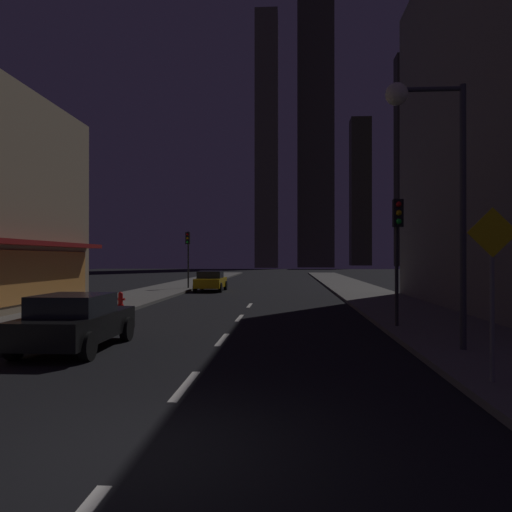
{
  "coord_description": "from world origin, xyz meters",
  "views": [
    {
      "loc": [
        1.91,
        -5.98,
        2.39
      ],
      "look_at": [
        0.0,
        23.85,
        2.5
      ],
      "focal_mm": 34.88,
      "sensor_mm": 36.0,
      "label": 1
    }
  ],
  "objects": [
    {
      "name": "car_parked_far",
      "position": [
        -3.6,
        29.3,
        0.74
      ],
      "size": [
        1.98,
        4.24,
        1.45
      ],
      "color": "gold",
      "rests_on": "ground"
    },
    {
      "name": "fire_hydrant_far_left",
      "position": [
        -5.9,
        16.78,
        0.45
      ],
      "size": [
        0.42,
        0.3,
        0.65
      ],
      "color": "red",
      "rests_on": "sidewalk_left"
    },
    {
      "name": "sidewalk_right",
      "position": [
        7.0,
        32.0,
        0.07
      ],
      "size": [
        4.0,
        76.0,
        0.15
      ],
      "primitive_type": "cube",
      "color": "#605E59",
      "rests_on": "ground"
    },
    {
      "name": "traffic_light_far_left",
      "position": [
        -5.5,
        30.5,
        3.19
      ],
      "size": [
        0.32,
        0.48,
        4.2
      ],
      "color": "#2D2D2D",
      "rests_on": "sidewalk_left"
    },
    {
      "name": "lane_marking_center",
      "position": [
        0.0,
        8.4,
        0.01
      ],
      "size": [
        0.16,
        23.0,
        0.01
      ],
      "color": "silver",
      "rests_on": "ground"
    },
    {
      "name": "skyscraper_distant_mid",
      "position": [
        8.9,
        120.64,
        38.47
      ],
      "size": [
        8.99,
        7.65,
        76.94
      ],
      "primitive_type": "cube",
      "color": "#3F3B2F",
      "rests_on": "ground"
    },
    {
      "name": "sidewalk_left",
      "position": [
        -7.0,
        32.0,
        0.07
      ],
      "size": [
        4.0,
        76.0,
        0.15
      ],
      "primitive_type": "cube",
      "color": "#605E59",
      "rests_on": "ground"
    },
    {
      "name": "skyscraper_distant_tall",
      "position": [
        -3.24,
        114.99,
        31.07
      ],
      "size": [
        5.49,
        6.4,
        62.15
      ],
      "primitive_type": "cube",
      "color": "brown",
      "rests_on": "ground"
    },
    {
      "name": "traffic_light_near_right",
      "position": [
        5.5,
        10.54,
        3.19
      ],
      "size": [
        0.32,
        0.48,
        4.2
      ],
      "color": "#2D2D2D",
      "rests_on": "sidewalk_right"
    },
    {
      "name": "car_parked_near",
      "position": [
        -3.6,
        6.6,
        0.74
      ],
      "size": [
        1.98,
        4.24,
        1.45
      ],
      "color": "black",
      "rests_on": "ground"
    },
    {
      "name": "skyscraper_distant_short",
      "position": [
        24.74,
        152.14,
        23.1
      ],
      "size": [
        6.25,
        6.36,
        46.2
      ],
      "primitive_type": "cube",
      "color": "#333126",
      "rests_on": "ground"
    },
    {
      "name": "pedestrian_crossing_sign",
      "position": [
        5.6,
        3.24,
        2.02
      ],
      "size": [
        0.91,
        0.08,
        3.15
      ],
      "color": "slate",
      "rests_on": "sidewalk_right"
    },
    {
      "name": "ground_plane",
      "position": [
        0.0,
        32.0,
        -0.05
      ],
      "size": [
        78.0,
        136.0,
        0.1
      ],
      "primitive_type": "cube",
      "color": "black"
    },
    {
      "name": "skyscraper_distant_slender",
      "position": [
        37.27,
        140.0,
        30.45
      ],
      "size": [
        8.37,
        5.34,
        60.9
      ],
      "primitive_type": "cube",
      "color": "#2F2D23",
      "rests_on": "ground"
    },
    {
      "name": "street_lamp_right",
      "position": [
        5.38,
        6.49,
        5.07
      ],
      "size": [
        1.96,
        0.56,
        6.58
      ],
      "color": "#38383D",
      "rests_on": "sidewalk_right"
    }
  ]
}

